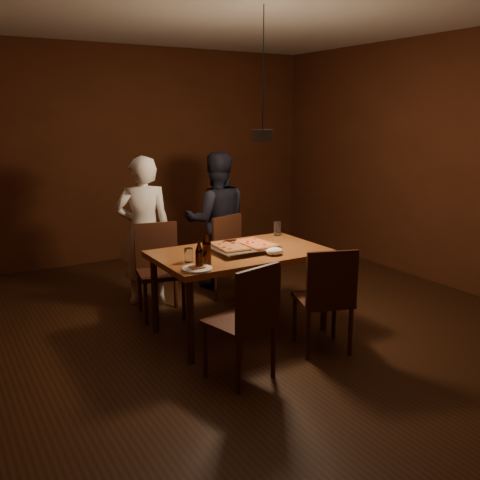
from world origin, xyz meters
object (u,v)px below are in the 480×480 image
chair_near_left (247,312)px  diner_white (144,231)px  pizza_tray (242,248)px  plate_slice (197,269)px  beer_bottle_a (199,255)px  diner_dark (217,220)px  chair_far_right (234,251)px  dining_table (240,259)px  pendant_lamp (263,134)px  chair_near_right (327,291)px  beer_bottle_b (207,248)px  chair_far_left (159,261)px

chair_near_left → diner_white: size_ratio=0.33×
pizza_tray → plate_slice: bearing=-152.0°
beer_bottle_a → diner_white: size_ratio=0.15×
pizza_tray → diner_dark: 1.36m
plate_slice → diner_dark: size_ratio=0.15×
chair_far_right → plate_slice: size_ratio=2.22×
dining_table → pendant_lamp: (0.22, -0.01, 1.08)m
chair_near_right → diner_white: (-0.82, 1.93, 0.23)m
beer_bottle_b → pendant_lamp: size_ratio=0.25×
chair_near_left → diner_white: (-0.02, 2.01, 0.23)m
beer_bottle_b → plate_slice: bearing=-145.7°
beer_bottle_b → pendant_lamp: 1.13m
dining_table → plate_slice: (-0.58, -0.33, 0.08)m
chair_near_right → pizza_tray: chair_near_right is taller
chair_far_left → beer_bottle_b: (-0.00, -1.04, 0.35)m
chair_near_right → diner_dark: 2.04m
beer_bottle_a → diner_dark: bearing=57.7°
plate_slice → diner_white: bearing=85.0°
chair_near_right → chair_far_right: bearing=108.7°
chair_far_left → beer_bottle_b: size_ratio=1.83×
chair_far_right → chair_near_right: bearing=72.5°
chair_near_right → diner_dark: size_ratio=0.35×
pizza_tray → beer_bottle_a: (-0.58, -0.32, 0.09)m
chair_far_right → pizza_tray: size_ratio=0.95×
beer_bottle_b → diner_white: (0.00, 1.42, -0.12)m
chair_far_right → diner_white: (-0.83, 0.42, 0.23)m
chair_far_right → chair_near_left: (-0.81, -1.59, 0.00)m
chair_far_right → diner_dark: diner_dark is taller
beer_bottle_b → chair_far_left: bearing=90.0°
dining_table → diner_white: (-0.45, 1.17, 0.09)m
dining_table → pendant_lamp: size_ratio=1.36×
beer_bottle_a → plate_slice: bearing=-168.2°
pizza_tray → beer_bottle_a: bearing=-151.5°
chair_near_left → beer_bottle_b: (-0.02, 0.59, 0.35)m
chair_far_right → plate_slice: 1.47m
chair_near_left → pizza_tray: size_ratio=0.92×
beer_bottle_a → beer_bottle_b: 0.14m
dining_table → beer_bottle_a: 0.68m
pizza_tray → beer_bottle_b: size_ratio=2.03×
pizza_tray → diner_white: size_ratio=0.36×
chair_far_left → chair_near_right: (0.82, -1.55, 0.00)m
dining_table → beer_bottle_b: size_ratio=5.53×
diner_white → diner_dark: (0.90, 0.10, -0.00)m
chair_near_right → diner_dark: bearing=106.9°
pizza_tray → dining_table: bearing=149.2°
chair_far_left → plate_slice: size_ratio=2.10×
pizza_tray → beer_bottle_b: bearing=-153.8°
chair_near_left → beer_bottle_a: bearing=91.1°
pendant_lamp → plate_slice: bearing=-158.2°
dining_table → beer_bottle_b: bearing=-151.7°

